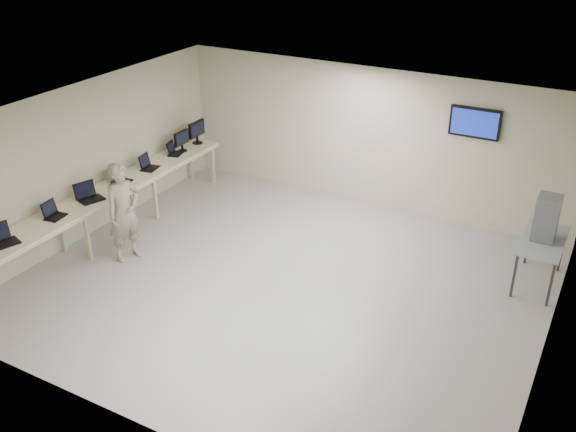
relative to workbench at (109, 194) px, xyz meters
The scene contains 13 objects.
room 3.67m from the workbench, ahead, with size 8.01×7.01×2.81m.
workbench is the anchor object (origin of this frame).
laptop_0 2.27m from the workbench, 90.94° to the right, with size 0.44×0.47×0.31m.
laptop_1 1.26m from the workbench, 91.89° to the right, with size 0.32×0.37×0.27m.
laptop_2 0.49m from the workbench, 90.54° to the right, with size 0.45×0.47×0.31m.
laptop_3 0.40m from the workbench, 99.79° to the left, with size 0.32×0.38×0.28m.
laptop_4 1.15m from the workbench, 91.36° to the left, with size 0.35×0.39×0.28m.
laptop_5 2.01m from the workbench, 91.87° to the left, with size 0.34×0.38×0.25m.
monitor_near 2.25m from the workbench, 90.29° to the left, with size 0.19×0.44×0.43m.
monitor_far 2.77m from the workbench, 90.23° to the left, with size 0.22×0.49×0.48m.
soldier 0.99m from the workbench, 32.25° to the right, with size 0.64×0.42×1.76m, color #555648.
side_table 7.46m from the workbench, 15.54° to the left, with size 0.64×1.37×0.82m.
storage_bins 7.45m from the workbench, 15.58° to the left, with size 0.35×0.38×0.73m.
Camera 1 is at (4.30, -7.68, 5.67)m, focal length 40.00 mm.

